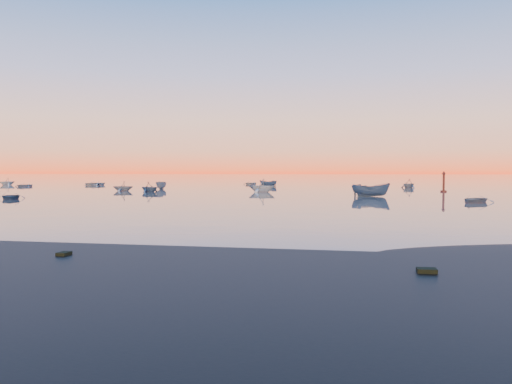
# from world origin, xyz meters

# --- Properties ---
(ground) EXTENTS (600.00, 600.00, 0.00)m
(ground) POSITION_xyz_m (0.00, 100.00, 0.00)
(ground) COLOR #675C56
(ground) RESTS_ON ground
(mud_lobes) EXTENTS (140.00, 6.00, 0.07)m
(mud_lobes) POSITION_xyz_m (0.00, -1.00, 0.01)
(mud_lobes) COLOR black
(mud_lobes) RESTS_ON ground
(moored_fleet) EXTENTS (124.00, 58.00, 1.20)m
(moored_fleet) POSITION_xyz_m (0.00, 53.00, 0.00)
(moored_fleet) COLOR silver
(moored_fleet) RESTS_ON ground
(boat_near_left) EXTENTS (3.88, 3.24, 0.91)m
(boat_near_left) POSITION_xyz_m (-21.10, 24.40, 0.00)
(boat_near_left) COLOR #364D68
(boat_near_left) RESTS_ON ground
(boat_near_center) EXTENTS (1.88, 4.30, 1.48)m
(boat_near_center) POSITION_xyz_m (15.31, 36.58, 0.00)
(boat_near_center) COLOR #364D68
(boat_near_center) RESTS_ON ground
(channel_marker) EXTENTS (0.83, 0.83, 2.97)m
(channel_marker) POSITION_xyz_m (25.68, 51.22, 1.17)
(channel_marker) COLOR #4F1910
(channel_marker) RESTS_ON ground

